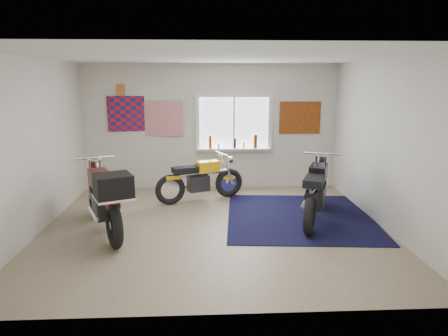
{
  "coord_description": "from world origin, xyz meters",
  "views": [
    {
      "loc": [
        -0.14,
        -6.17,
        2.35
      ],
      "look_at": [
        0.18,
        0.4,
        0.9
      ],
      "focal_mm": 32.0,
      "sensor_mm": 36.0,
      "label": 1
    }
  ],
  "objects_px": {
    "navy_rug": "(299,216)",
    "maroon_tourer": "(105,199)",
    "black_chrome_bike": "(316,193)",
    "yellow_triumph": "(200,180)"
  },
  "relations": [
    {
      "from": "navy_rug",
      "to": "maroon_tourer",
      "type": "height_order",
      "value": "maroon_tourer"
    },
    {
      "from": "navy_rug",
      "to": "black_chrome_bike",
      "type": "distance_m",
      "value": 0.55
    },
    {
      "from": "yellow_triumph",
      "to": "black_chrome_bike",
      "type": "xyz_separation_m",
      "value": [
        1.98,
        -1.23,
        0.07
      ]
    },
    {
      "from": "yellow_triumph",
      "to": "maroon_tourer",
      "type": "height_order",
      "value": "maroon_tourer"
    },
    {
      "from": "black_chrome_bike",
      "to": "maroon_tourer",
      "type": "bearing_deg",
      "value": 120.78
    },
    {
      "from": "black_chrome_bike",
      "to": "navy_rug",
      "type": "bearing_deg",
      "value": 78.61
    },
    {
      "from": "yellow_triumph",
      "to": "black_chrome_bike",
      "type": "relative_size",
      "value": 0.87
    },
    {
      "from": "navy_rug",
      "to": "maroon_tourer",
      "type": "relative_size",
      "value": 1.23
    },
    {
      "from": "navy_rug",
      "to": "maroon_tourer",
      "type": "distance_m",
      "value": 3.31
    },
    {
      "from": "navy_rug",
      "to": "black_chrome_bike",
      "type": "bearing_deg",
      "value": -33.83
    }
  ]
}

